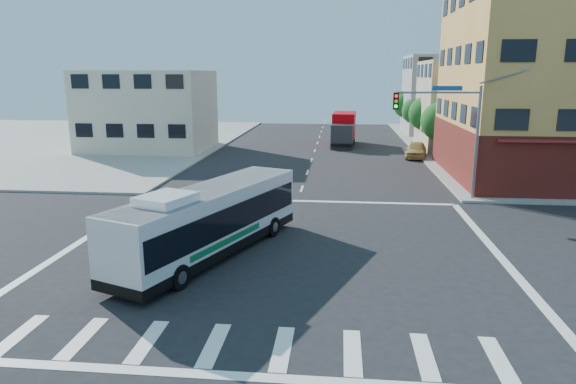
# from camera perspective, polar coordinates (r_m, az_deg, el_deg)

# --- Properties ---
(ground) EXTENTS (120.00, 120.00, 0.00)m
(ground) POSITION_cam_1_polar(r_m,az_deg,el_deg) (22.71, -0.91, -6.78)
(ground) COLOR black
(ground) RESTS_ON ground
(sidewalk_nw) EXTENTS (50.00, 50.00, 0.15)m
(sidewalk_nw) POSITION_cam_1_polar(r_m,az_deg,el_deg) (68.01, -27.87, 5.07)
(sidewalk_nw) COLOR gray
(sidewalk_nw) RESTS_ON ground
(building_east_near) EXTENTS (12.06, 10.06, 9.00)m
(building_east_near) POSITION_cam_1_polar(r_m,az_deg,el_deg) (57.16, 20.69, 8.98)
(building_east_near) COLOR #C3B494
(building_east_near) RESTS_ON ground
(building_east_far) EXTENTS (12.06, 10.06, 10.00)m
(building_east_far) POSITION_cam_1_polar(r_m,az_deg,el_deg) (70.76, 17.85, 10.21)
(building_east_far) COLOR gray
(building_east_far) RESTS_ON ground
(building_west) EXTENTS (12.06, 10.06, 8.00)m
(building_west) POSITION_cam_1_polar(r_m,az_deg,el_deg) (54.92, -15.25, 8.70)
(building_west) COLOR beige
(building_west) RESTS_ON ground
(signal_mast_ne) EXTENTS (7.91, 1.13, 8.07)m
(signal_mast_ne) POSITION_cam_1_polar(r_m,az_deg,el_deg) (32.63, 17.53, 7.65)
(signal_mast_ne) COLOR slate
(signal_mast_ne) RESTS_ON ground
(street_tree_a) EXTENTS (3.60, 3.60, 5.53)m
(street_tree_a) POSITION_cam_1_polar(r_m,az_deg,el_deg) (50.21, 16.69, 7.77)
(street_tree_a) COLOR #362013
(street_tree_a) RESTS_ON ground
(street_tree_b) EXTENTS (3.80, 3.80, 5.79)m
(street_tree_b) POSITION_cam_1_polar(r_m,az_deg,el_deg) (58.05, 15.24, 8.66)
(street_tree_b) COLOR #362013
(street_tree_b) RESTS_ON ground
(street_tree_c) EXTENTS (3.40, 3.40, 5.29)m
(street_tree_c) POSITION_cam_1_polar(r_m,az_deg,el_deg) (65.96, 14.11, 8.93)
(street_tree_c) COLOR #362013
(street_tree_c) RESTS_ON ground
(street_tree_d) EXTENTS (4.00, 4.00, 6.03)m
(street_tree_d) POSITION_cam_1_polar(r_m,az_deg,el_deg) (73.85, 13.26, 9.70)
(street_tree_d) COLOR #362013
(street_tree_d) RESTS_ON ground
(transit_bus) EXTENTS (6.22, 11.17, 3.28)m
(transit_bus) POSITION_cam_1_polar(r_m,az_deg,el_deg) (22.19, -8.64, -3.06)
(transit_bus) COLOR black
(transit_bus) RESTS_ON ground
(box_truck) EXTENTS (2.74, 7.94, 3.52)m
(box_truck) POSITION_cam_1_polar(r_m,az_deg,el_deg) (56.86, 6.20, 6.88)
(box_truck) COLOR #28282D
(box_truck) RESTS_ON ground
(parked_car) EXTENTS (2.63, 4.75, 1.53)m
(parked_car) POSITION_cam_1_polar(r_m,az_deg,el_deg) (49.61, 14.05, 4.59)
(parked_car) COLOR tan
(parked_car) RESTS_ON ground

